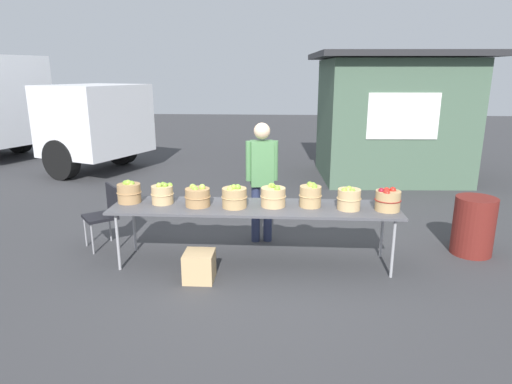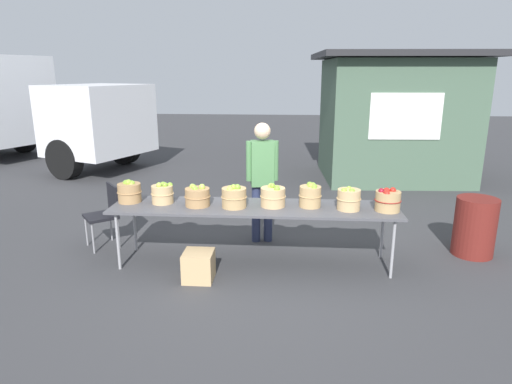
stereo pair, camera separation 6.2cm
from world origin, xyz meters
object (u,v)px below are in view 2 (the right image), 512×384
(vendor_adult, at_px, (262,173))
(produce_crate, at_px, (199,266))
(apple_basket_green_0, at_px, (129,192))
(apple_basket_green_1, at_px, (163,194))
(market_table, at_px, (254,209))
(folding_chair, at_px, (106,211))
(apple_basket_green_2, at_px, (197,196))
(apple_basket_red_0, at_px, (388,200))
(apple_basket_green_4, at_px, (273,196))
(apple_basket_green_5, at_px, (310,195))
(apple_basket_green_6, at_px, (349,199))
(apple_basket_green_3, at_px, (234,197))
(trash_barrel, at_px, (475,227))

(vendor_adult, distance_m, produce_crate, 1.65)
(apple_basket_green_0, bearing_deg, apple_basket_green_1, -2.83)
(market_table, relative_size, vendor_adult, 2.08)
(folding_chair, bearing_deg, apple_basket_green_1, 29.18)
(market_table, relative_size, produce_crate, 10.25)
(apple_basket_green_2, bearing_deg, apple_basket_red_0, -0.84)
(apple_basket_green_4, bearing_deg, apple_basket_green_2, -176.95)
(apple_basket_green_1, distance_m, apple_basket_green_2, 0.46)
(apple_basket_green_4, bearing_deg, folding_chair, 170.00)
(folding_chair, bearing_deg, market_table, 39.63)
(apple_basket_green_5, distance_m, folding_chair, 2.80)
(apple_basket_green_5, xyz_separation_m, apple_basket_green_6, (0.45, -0.09, -0.00))
(market_table, height_order, apple_basket_green_4, apple_basket_green_4)
(apple_basket_green_3, height_order, folding_chair, apple_basket_green_3)
(apple_basket_green_6, distance_m, produce_crate, 1.94)
(market_table, relative_size, trash_barrel, 4.54)
(apple_basket_green_6, xyz_separation_m, trash_barrel, (1.72, 0.54, -0.50))
(apple_basket_green_2, height_order, apple_basket_red_0, apple_basket_red_0)
(apple_basket_green_0, xyz_separation_m, apple_basket_green_1, (0.43, -0.02, -0.01))
(apple_basket_green_6, relative_size, folding_chair, 0.34)
(folding_chair, xyz_separation_m, produce_crate, (1.47, -0.94, -0.34))
(apple_basket_red_0, distance_m, trash_barrel, 1.47)
(apple_basket_green_1, bearing_deg, market_table, -2.74)
(apple_basket_green_4, bearing_deg, produce_crate, -147.30)
(apple_basket_green_1, bearing_deg, apple_basket_green_2, -9.94)
(folding_chair, relative_size, produce_crate, 2.52)
(apple_basket_red_0, distance_m, produce_crate, 2.34)
(folding_chair, bearing_deg, produce_crate, 18.65)
(apple_basket_green_6, bearing_deg, apple_basket_green_0, 177.46)
(market_table, distance_m, apple_basket_green_5, 0.70)
(trash_barrel, bearing_deg, produce_crate, -163.79)
(apple_basket_green_0, distance_m, apple_basket_green_2, 0.89)
(vendor_adult, bearing_deg, apple_basket_green_5, 121.52)
(apple_basket_green_6, bearing_deg, apple_basket_green_4, 175.66)
(apple_basket_green_4, bearing_deg, apple_basket_green_3, -171.00)
(apple_basket_green_0, height_order, apple_basket_green_4, apple_basket_green_0)
(apple_basket_green_4, relative_size, apple_basket_green_5, 1.07)
(folding_chair, bearing_deg, vendor_adult, 60.42)
(apple_basket_green_3, distance_m, apple_basket_green_6, 1.37)
(apple_basket_green_2, height_order, apple_basket_green_5, apple_basket_green_5)
(trash_barrel, bearing_deg, apple_basket_green_0, -174.61)
(market_table, distance_m, apple_basket_green_4, 0.28)
(market_table, xyz_separation_m, apple_basket_green_2, (-0.69, -0.02, 0.15))
(produce_crate, bearing_deg, apple_basket_green_1, 133.95)
(apple_basket_green_4, distance_m, vendor_adult, 0.77)
(apple_basket_green_1, height_order, folding_chair, apple_basket_green_1)
(apple_basket_green_4, height_order, apple_basket_red_0, apple_basket_green_4)
(apple_basket_green_1, relative_size, apple_basket_green_6, 0.98)
(apple_basket_green_6, bearing_deg, apple_basket_green_1, 177.51)
(trash_barrel, bearing_deg, apple_basket_green_2, -171.67)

